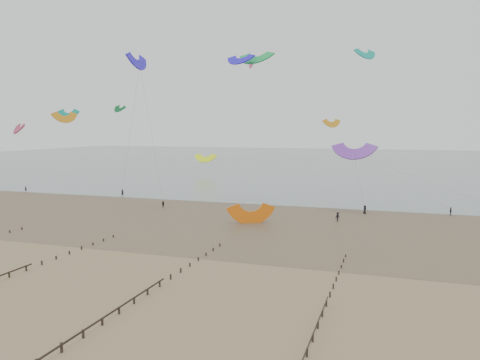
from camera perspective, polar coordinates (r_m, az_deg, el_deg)
name	(u,v)px	position (r m, az deg, el deg)	size (l,w,h in m)	color
ground	(156,267)	(60.00, -10.26, -10.38)	(500.00, 500.00, 0.00)	brown
sea_and_shore	(222,216)	(92.15, -2.22, -4.40)	(500.00, 665.00, 0.03)	#475654
groynes	(87,330)	(42.69, -18.13, -16.98)	(72.16, 50.16, 1.00)	black
kitesurfer_lead	(122,193)	(122.28, -14.15, -1.50)	(0.68, 0.44, 1.85)	black
kitesurfers	(413,211)	(98.80, 20.30, -3.56)	(141.75, 20.05, 1.86)	black
grounded_kite	(251,223)	(85.24, 1.35, -5.28)	(7.35, 3.85, 5.60)	orange
kites_airborne	(277,116)	(141.86, 4.51, 7.75)	(244.77, 118.71, 44.77)	#1E10D0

